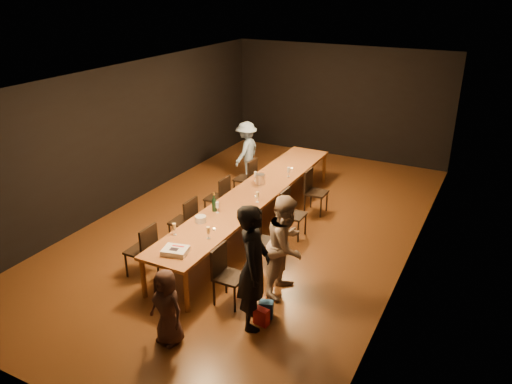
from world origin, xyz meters
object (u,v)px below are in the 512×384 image
at_px(table, 254,195).
at_px(chair_right_1, 265,242).
at_px(child, 167,307).
at_px(woman_tan, 286,245).
at_px(birthday_cake, 175,251).
at_px(champagne_bottle, 214,202).
at_px(chair_left_0, 141,250).
at_px(chair_right_3, 316,192).
at_px(man_blue, 246,151).
at_px(ice_bucket, 260,179).
at_px(chair_left_2, 217,198).
at_px(chair_left_1, 183,221).
at_px(plate_stack, 201,219).
at_px(woman_birthday, 254,267).
at_px(chair_left_3, 245,178).
at_px(chair_right_0, 230,276).
at_px(chair_right_2, 294,214).

bearing_deg(table, chair_right_1, -54.69).
distance_m(table, chair_right_1, 1.49).
bearing_deg(child, woman_tan, 73.79).
bearing_deg(birthday_cake, champagne_bottle, 86.47).
distance_m(table, chair_left_0, 2.56).
distance_m(woman_tan, champagne_bottle, 1.82).
relative_size(chair_right_3, man_blue, 0.65).
xyz_separation_m(chair_right_3, ice_bucket, (-0.94, -0.75, 0.39)).
bearing_deg(birthday_cake, woman_tan, 18.73).
height_order(chair_right_1, chair_left_2, same).
bearing_deg(woman_tan, chair_left_1, 78.61).
bearing_deg(table, plate_stack, -97.88).
distance_m(woman_birthday, plate_stack, 1.97).
distance_m(chair_left_2, chair_left_3, 1.20).
height_order(chair_left_0, champagne_bottle, champagne_bottle).
xyz_separation_m(chair_left_1, woman_birthday, (2.25, -1.48, 0.47)).
distance_m(chair_left_0, chair_left_3, 3.60).
relative_size(chair_right_0, chair_right_3, 1.00).
bearing_deg(man_blue, chair_right_2, 43.79).
bearing_deg(ice_bucket, chair_right_2, -25.60).
xyz_separation_m(chair_left_3, woman_birthday, (2.25, -3.88, 0.47)).
distance_m(chair_right_1, plate_stack, 1.17).
height_order(chair_right_3, birthday_cake, chair_right_3).
bearing_deg(ice_bucket, chair_right_0, -71.78).
xyz_separation_m(man_blue, birthday_cake, (1.41, -4.86, 0.07)).
relative_size(chair_right_1, chair_left_0, 1.00).
bearing_deg(child, chair_left_1, 131.08).
distance_m(chair_right_2, chair_right_3, 1.20).
distance_m(chair_right_3, plate_stack, 2.97).
bearing_deg(woman_birthday, plate_stack, 35.22).
relative_size(table, child, 5.44).
bearing_deg(chair_left_3, woman_birthday, -149.91).
relative_size(table, plate_stack, 31.43).
relative_size(chair_right_1, chair_left_2, 1.00).
xyz_separation_m(chair_left_2, man_blue, (-0.53, 2.25, 0.25)).
bearing_deg(chair_left_3, chair_left_2, -180.00).
height_order(chair_right_2, man_blue, man_blue).
relative_size(chair_right_2, chair_right_3, 1.00).
relative_size(chair_right_0, woman_tan, 0.57).
height_order(chair_left_1, plate_stack, chair_left_1).
relative_size(chair_right_0, champagne_bottle, 2.60).
xyz_separation_m(chair_right_2, ice_bucket, (-0.94, 0.45, 0.39)).
bearing_deg(chair_left_2, chair_right_0, -144.69).
xyz_separation_m(chair_left_2, woman_birthday, (2.25, -2.68, 0.47)).
bearing_deg(chair_left_2, chair_left_1, -180.00).
relative_size(chair_left_1, ice_bucket, 4.55).
relative_size(chair_left_0, child, 0.84).
bearing_deg(champagne_bottle, child, -72.47).
xyz_separation_m(chair_right_2, woman_birthday, (0.55, -2.68, 0.47)).
bearing_deg(chair_left_2, plate_stack, -157.68).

